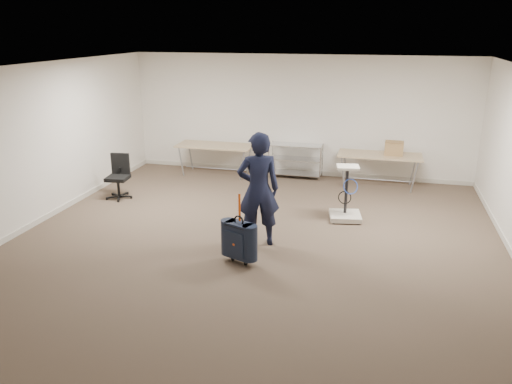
# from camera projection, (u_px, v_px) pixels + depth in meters

# --- Properties ---
(ground) EXTENTS (9.00, 9.00, 0.00)m
(ground) POSITION_uv_depth(u_px,v_px,m) (250.00, 250.00, 7.94)
(ground) COLOR #45352A
(ground) RESTS_ON ground
(room_shell) EXTENTS (8.00, 9.00, 9.00)m
(room_shell) POSITION_uv_depth(u_px,v_px,m) (269.00, 217.00, 9.20)
(room_shell) COLOR white
(room_shell) RESTS_ON ground
(folding_table_left) EXTENTS (1.80, 0.75, 0.73)m
(folding_table_left) POSITION_uv_depth(u_px,v_px,m) (215.00, 147.00, 11.80)
(folding_table_left) COLOR #9E8A61
(folding_table_left) RESTS_ON ground
(folding_table_right) EXTENTS (1.80, 0.75, 0.73)m
(folding_table_right) POSITION_uv_depth(u_px,v_px,m) (380.00, 157.00, 10.92)
(folding_table_right) COLOR #9E8A61
(folding_table_right) RESTS_ON ground
(wire_shelf) EXTENTS (1.22, 0.47, 0.80)m
(wire_shelf) POSITION_uv_depth(u_px,v_px,m) (296.00, 159.00, 11.67)
(wire_shelf) COLOR silver
(wire_shelf) RESTS_ON ground
(person) EXTENTS (0.79, 0.66, 1.86)m
(person) POSITION_uv_depth(u_px,v_px,m) (258.00, 190.00, 7.90)
(person) COLOR black
(person) RESTS_ON ground
(suitcase) EXTENTS (0.45, 0.36, 1.09)m
(suitcase) POSITION_uv_depth(u_px,v_px,m) (239.00, 240.00, 7.40)
(suitcase) COLOR #162233
(suitcase) RESTS_ON ground
(office_chair) EXTENTS (0.55, 0.55, 0.91)m
(office_chair) POSITION_uv_depth(u_px,v_px,m) (119.00, 185.00, 10.32)
(office_chair) COLOR black
(office_chair) RESTS_ON ground
(equipment_cart) EXTENTS (0.64, 0.64, 1.02)m
(equipment_cart) POSITION_uv_depth(u_px,v_px,m) (346.00, 206.00, 9.13)
(equipment_cart) COLOR beige
(equipment_cart) RESTS_ON ground
(cardboard_box) EXTENTS (0.40, 0.31, 0.29)m
(cardboard_box) POSITION_uv_depth(u_px,v_px,m) (394.00, 148.00, 10.82)
(cardboard_box) COLOR olive
(cardboard_box) RESTS_ON folding_table_right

